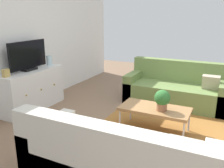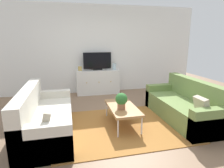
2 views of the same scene
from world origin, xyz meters
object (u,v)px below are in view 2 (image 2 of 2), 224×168
Objects in this scene: coffee_table at (122,108)px; tv_console at (98,82)px; flat_screen_tv at (97,61)px; glass_vase at (114,66)px; mantel_clock at (80,69)px; potted_plant at (121,100)px; couch_right_side at (186,106)px; couch_left_side at (43,119)px.

coffee_table is 2.34m from tv_console.
flat_screen_tv is at bearing 90.00° from tv_console.
glass_vase is at bearing 0.00° from tv_console.
mantel_clock is (-0.54, -0.02, -0.20)m from flat_screen_tv.
mantel_clock is (-0.65, 2.34, 0.46)m from coffee_table.
coffee_table is at bearing -74.43° from mantel_clock.
glass_vase reaches higher than tv_console.
potted_plant is 2.47m from tv_console.
potted_plant is (-0.06, -0.12, 0.20)m from coffee_table.
glass_vase is 1.07m from mantel_clock.
tv_console is 0.71m from glass_vase.
mantel_clock is at bearing 130.72° from couch_right_side.
couch_right_side is 1.47× the size of tv_console.
coffee_table is 2.45m from flat_screen_tv.
coffee_table is 3.34× the size of potted_plant.
potted_plant is at bearing -88.62° from tv_console.
couch_left_side is at bearing -119.70° from flat_screen_tv.
glass_vase is (0.54, -0.02, -0.17)m from flat_screen_tv.
coffee_table is 0.79× the size of tv_console.
potted_plant is 0.36× the size of flat_screen_tv.
couch_left_side is 1.00× the size of couch_right_side.
glass_vase is (0.54, 0.00, 0.47)m from tv_console.
mantel_clock reaches higher than potted_plant.
couch_left_side is 6.20× the size of potted_plant.
mantel_clock is at bearing 103.60° from potted_plant.
couch_right_side is at bearing -67.72° from glass_vase.
mantel_clock is (-1.07, 0.00, -0.03)m from glass_vase.
tv_console is (-0.06, 2.46, -0.18)m from potted_plant.
glass_vase is at bearing 112.28° from couch_right_side.
potted_plant is 1.62× the size of glass_vase.
coffee_table is (1.48, 0.03, 0.07)m from couch_left_side.
flat_screen_tv reaches higher than coffee_table.
flat_screen_tv is (1.37, 2.39, 0.73)m from couch_left_side.
coffee_table is at bearing 1.27° from couch_left_side.
mantel_clock is at bearing 70.73° from couch_left_side.
couch_left_side and couch_right_side have the same top height.
couch_left_side is at bearing 180.00° from couch_right_side.
couch_right_side is (2.87, 0.00, 0.00)m from couch_left_side.
glass_vase is at bearing 79.86° from coffee_table.
flat_screen_tv is 4.47× the size of glass_vase.
couch_right_side reaches higher than tv_console.
glass_vase is at bearing 0.00° from mantel_clock.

